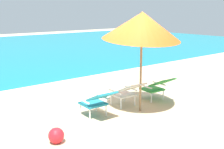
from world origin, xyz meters
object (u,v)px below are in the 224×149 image
at_px(lounge_chair_center, 127,91).
at_px(lounge_chair_right, 157,86).
at_px(beach_ball, 56,136).
at_px(lounge_chair_left, 97,100).
at_px(beach_umbrella_center, 142,26).

distance_m(lounge_chair_center, lounge_chair_right, 0.96).
distance_m(lounge_chair_center, beach_ball, 2.46).
distance_m(lounge_chair_left, lounge_chair_right, 1.96).
height_order(lounge_chair_center, beach_ball, lounge_chair_center).
distance_m(lounge_chair_left, beach_ball, 1.48).
xyz_separation_m(lounge_chair_center, beach_ball, (-2.36, -0.67, -0.26)).
bearing_deg(lounge_chair_right, beach_ball, -170.71).
relative_size(lounge_chair_right, beach_ball, 3.06).
bearing_deg(beach_umbrella_center, beach_ball, -174.03).
relative_size(lounge_chair_left, beach_umbrella_center, 0.37).
distance_m(lounge_chair_left, beach_umbrella_center, 1.96).
bearing_deg(lounge_chair_center, beach_ball, -164.17).
bearing_deg(lounge_chair_left, lounge_chair_center, 6.14).
height_order(lounge_chair_center, beach_umbrella_center, beach_umbrella_center).
relative_size(beach_umbrella_center, beach_ball, 8.20).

